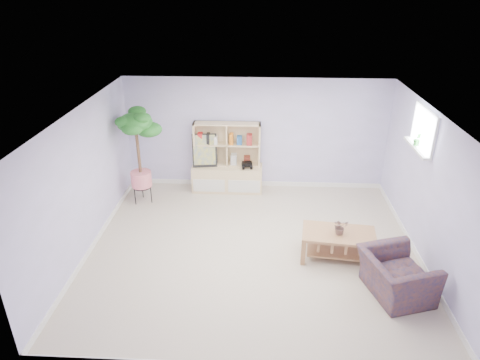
{
  "coord_description": "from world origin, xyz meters",
  "views": [
    {
      "loc": [
        0.1,
        -6.1,
        4.22
      ],
      "look_at": [
        -0.24,
        0.59,
        1.03
      ],
      "focal_mm": 32.0,
      "sensor_mm": 36.0,
      "label": 1
    }
  ],
  "objects_px": {
    "coffee_table": "(338,245)",
    "floor_tree": "(139,158)",
    "armchair": "(397,273)",
    "storage_unit": "(227,158)"
  },
  "relations": [
    {
      "from": "floor_tree",
      "to": "storage_unit",
      "type": "bearing_deg",
      "value": 20.3
    },
    {
      "from": "coffee_table",
      "to": "floor_tree",
      "type": "distance_m",
      "value": 4.17
    },
    {
      "from": "floor_tree",
      "to": "armchair",
      "type": "relative_size",
      "value": 2.0
    },
    {
      "from": "floor_tree",
      "to": "armchair",
      "type": "xyz_separation_m",
      "value": [
        4.4,
        -2.63,
        -0.62
      ]
    },
    {
      "from": "coffee_table",
      "to": "armchair",
      "type": "distance_m",
      "value": 1.11
    },
    {
      "from": "armchair",
      "to": "storage_unit",
      "type": "bearing_deg",
      "value": 22.89
    },
    {
      "from": "floor_tree",
      "to": "armchair",
      "type": "height_order",
      "value": "floor_tree"
    },
    {
      "from": "storage_unit",
      "to": "coffee_table",
      "type": "distance_m",
      "value": 3.17
    },
    {
      "from": "coffee_table",
      "to": "floor_tree",
      "type": "bearing_deg",
      "value": 161.22
    },
    {
      "from": "storage_unit",
      "to": "armchair",
      "type": "height_order",
      "value": "storage_unit"
    }
  ]
}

